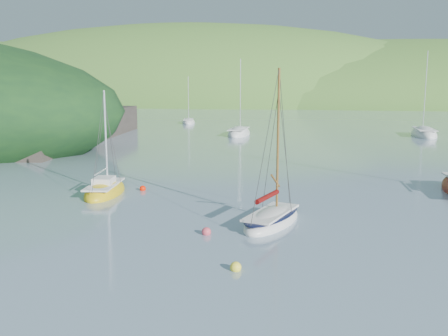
% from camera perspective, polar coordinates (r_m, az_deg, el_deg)
% --- Properties ---
extents(ground, '(700.00, 700.00, 0.00)m').
position_cam_1_polar(ground, '(20.86, -0.14, -9.40)').
color(ground, gray).
rests_on(ground, ground).
extents(shoreline_hills, '(690.00, 135.00, 56.00)m').
position_cam_1_polar(shoreline_hills, '(192.21, 9.98, 7.41)').
color(shoreline_hills, '#2A6727').
rests_on(shoreline_hills, ground).
extents(daysailer_white, '(3.08, 5.57, 8.10)m').
position_cam_1_polar(daysailer_white, '(24.80, 5.49, -5.87)').
color(daysailer_white, silver).
rests_on(daysailer_white, ground).
extents(sailboat_yellow, '(3.08, 5.59, 7.02)m').
position_cam_1_polar(sailboat_yellow, '(32.07, -13.46, -2.59)').
color(sailboat_yellow, gold).
rests_on(sailboat_yellow, ground).
extents(distant_sloop_a, '(3.06, 7.81, 10.99)m').
position_cam_1_polar(distant_sloop_a, '(67.00, 1.72, 3.92)').
color(distant_sloop_a, silver).
rests_on(distant_sloop_a, ground).
extents(distant_sloop_b, '(3.26, 8.55, 12.06)m').
position_cam_1_polar(distant_sloop_b, '(71.00, 21.87, 3.57)').
color(distant_sloop_b, silver).
rests_on(distant_sloop_b, ground).
extents(distant_sloop_c, '(3.83, 6.55, 8.83)m').
position_cam_1_polar(distant_sloop_c, '(87.48, -4.08, 5.21)').
color(distant_sloop_c, silver).
rests_on(distant_sloop_c, ground).
extents(mooring_buoys, '(9.36, 12.57, 0.43)m').
position_cam_1_polar(mooring_buoys, '(24.15, -3.96, -6.46)').
color(mooring_buoys, yellow).
rests_on(mooring_buoys, ground).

